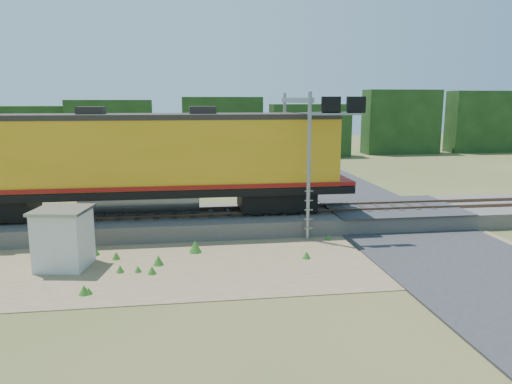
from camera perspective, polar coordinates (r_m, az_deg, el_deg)
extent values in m
plane|color=#475123|center=(20.42, 3.45, -8.12)|extent=(140.00, 140.00, 0.00)
cube|color=slate|center=(25.98, 0.76, -3.09)|extent=(70.00, 5.00, 0.80)
cube|color=brown|center=(25.18, 1.02, -2.41)|extent=(70.00, 0.10, 0.16)
cube|color=brown|center=(26.57, 0.52, -1.72)|extent=(70.00, 0.10, 0.16)
cube|color=#8C7754|center=(20.59, -2.34, -7.90)|extent=(26.00, 8.00, 0.03)
cube|color=#38383A|center=(27.84, 15.14, -1.63)|extent=(7.00, 5.20, 0.06)
cube|color=#38383A|center=(42.88, 6.62, 1.79)|extent=(7.00, 24.00, 0.08)
cube|color=black|center=(57.16, -4.36, 7.25)|extent=(36.00, 3.00, 6.50)
cube|color=black|center=(25.87, 2.29, -0.80)|extent=(3.81, 2.44, 0.95)
cube|color=black|center=(25.41, -13.14, 0.25)|extent=(21.18, 3.18, 0.38)
cylinder|color=gray|center=(25.50, -13.09, -0.88)|extent=(5.83, 1.27, 1.27)
cube|color=orange|center=(25.15, -13.32, 4.36)|extent=(19.60, 3.07, 3.28)
cube|color=maroon|center=(25.36, -13.17, 0.95)|extent=(21.18, 3.23, 0.19)
cube|color=#28231E|center=(25.03, -13.49, 8.38)|extent=(19.60, 3.12, 0.25)
cube|color=#28231E|center=(25.30, -18.35, 8.71)|extent=(1.27, 1.06, 0.48)
cube|color=#28231E|center=(24.95, -6.14, 9.16)|extent=(1.27, 1.06, 0.48)
cube|color=silver|center=(20.95, -21.14, -5.09)|extent=(2.11, 2.11, 2.28)
cube|color=gray|center=(20.68, -21.36, -1.93)|extent=(2.32, 2.32, 0.11)
cylinder|color=gray|center=(23.06, 6.04, 2.79)|extent=(0.18, 0.18, 6.87)
cylinder|color=gray|center=(28.47, 3.24, 4.31)|extent=(0.18, 0.18, 6.87)
cube|color=gray|center=(25.57, 4.59, 10.42)|extent=(0.25, 6.20, 0.25)
cube|color=gray|center=(23.18, 9.01, 8.85)|extent=(2.55, 0.15, 0.15)
cube|color=black|center=(23.11, 8.57, 9.83)|extent=(0.88, 0.15, 0.74)
cube|color=black|center=(23.48, 11.36, 9.76)|extent=(0.88, 0.15, 0.74)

